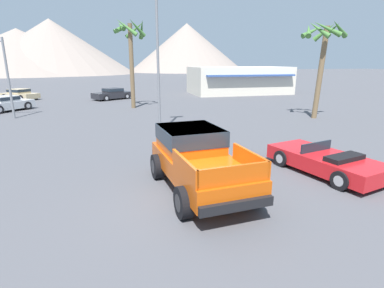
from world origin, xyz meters
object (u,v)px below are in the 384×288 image
at_px(red_convertible_car, 326,161).
at_px(parked_car_dark, 112,94).
at_px(parked_car_tan, 20,94).
at_px(parked_car_silver, 6,103).
at_px(palm_tree_short, 131,42).
at_px(street_lamp_post, 157,33).
at_px(orange_pickup_truck, 196,155).
at_px(palm_tree_tall, 322,45).

xyz_separation_m(red_convertible_car, parked_car_dark, (-7.35, 25.16, 0.17)).
xyz_separation_m(parked_car_tan, parked_car_dark, (9.69, -2.30, 0.02)).
relative_size(red_convertible_car, parked_car_dark, 0.99).
relative_size(parked_car_silver, palm_tree_short, 0.58).
height_order(street_lamp_post, palm_tree_short, street_lamp_post).
relative_size(street_lamp_post, palm_tree_short, 1.25).
distance_m(orange_pickup_truck, parked_car_tan, 30.04).
relative_size(red_convertible_car, street_lamp_post, 0.48).
relative_size(orange_pickup_truck, red_convertible_car, 1.16).
bearing_deg(palm_tree_short, orange_pickup_truck, -87.73).
xyz_separation_m(parked_car_silver, street_lamp_post, (11.07, -11.03, 4.77)).
bearing_deg(parked_car_dark, parked_car_silver, 95.15).
bearing_deg(palm_tree_tall, orange_pickup_truck, -139.94).
height_order(orange_pickup_truck, palm_tree_tall, palm_tree_tall).
xyz_separation_m(parked_car_dark, palm_tree_tall, (14.00, -15.49, 4.42)).
distance_m(parked_car_dark, palm_tree_tall, 21.34).
xyz_separation_m(parked_car_silver, palm_tree_short, (10.32, -0.87, 4.91)).
bearing_deg(parked_car_tan, palm_tree_tall, 90.46).
bearing_deg(parked_car_tan, orange_pickup_truck, 61.32).
xyz_separation_m(parked_car_tan, palm_tree_short, (11.48, -9.36, 4.95)).
xyz_separation_m(red_convertible_car, palm_tree_tall, (6.65, 9.67, 4.60)).
xyz_separation_m(street_lamp_post, palm_tree_short, (-0.75, 10.16, 0.15)).
height_order(orange_pickup_truck, palm_tree_short, palm_tree_short).
height_order(parked_car_tan, parked_car_dark, parked_car_dark).
bearing_deg(palm_tree_tall, red_convertible_car, -124.50).
height_order(orange_pickup_truck, parked_car_tan, orange_pickup_truck).
relative_size(parked_car_dark, palm_tree_short, 0.60).
distance_m(parked_car_silver, palm_tree_tall, 24.76).
relative_size(street_lamp_post, palm_tree_tall, 1.39).
bearing_deg(orange_pickup_truck, parked_car_silver, 115.19).
distance_m(parked_car_dark, palm_tree_short, 8.80).
distance_m(red_convertible_car, palm_tree_tall, 12.60).
bearing_deg(orange_pickup_truck, parked_car_tan, 108.95).
relative_size(red_convertible_car, parked_car_silver, 1.03).
bearing_deg(street_lamp_post, palm_tree_short, 94.23).
bearing_deg(orange_pickup_truck, parked_car_dark, 90.68).
height_order(parked_car_tan, street_lamp_post, street_lamp_post).
xyz_separation_m(orange_pickup_truck, palm_tree_tall, (11.49, 9.66, 3.98)).
height_order(orange_pickup_truck, parked_car_silver, orange_pickup_truck).
xyz_separation_m(palm_tree_tall, palm_tree_short, (-12.21, 8.43, 0.51)).
distance_m(palm_tree_tall, palm_tree_short, 14.84).
distance_m(red_convertible_car, palm_tree_short, 19.61).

